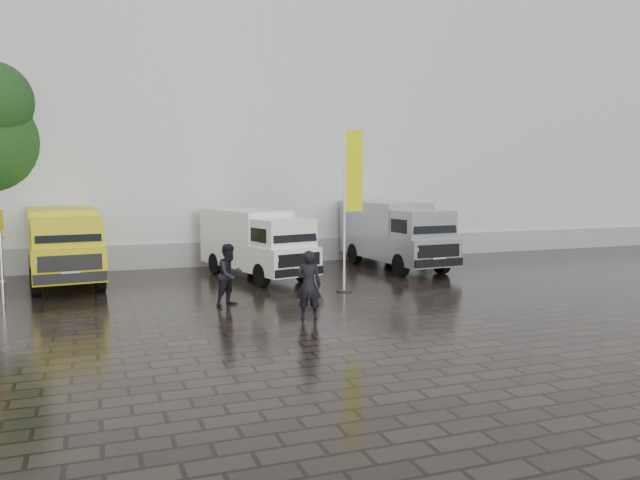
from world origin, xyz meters
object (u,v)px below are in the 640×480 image
object	(u,v)px
van_yellow	(64,247)
van_white	(257,244)
flagpole	(350,197)
person_front	(309,285)
wheelie_bin	(430,245)
person_tent	(230,275)
van_silver	(395,236)

from	to	relation	value
van_yellow	van_white	distance (m)	6.60
van_white	flagpole	size ratio (longest dim) A/B	1.06
flagpole	person_front	size ratio (longest dim) A/B	2.99
wheelie_bin	person_front	distance (m)	13.96
van_white	person_front	bearing A→B (deg)	-108.18
person_tent	van_yellow	bearing A→B (deg)	98.73
van_yellow	person_front	xyz separation A→B (m)	(6.11, -7.83, -0.39)
van_yellow	person_tent	world-z (taller)	van_yellow
van_yellow	van_silver	xyz separation A→B (m)	(12.38, -0.44, 0.04)
van_silver	person_tent	bearing A→B (deg)	-150.69
flagpole	wheelie_bin	xyz separation A→B (m)	(6.95, 6.86, -2.50)
van_yellow	person_tent	size ratio (longest dim) A/B	3.14
wheelie_bin	person_tent	xyz separation A→B (m)	(-11.06, -7.80, 0.36)
van_white	flagpole	distance (m)	4.61
van_white	van_silver	distance (m)	5.85
flagpole	person_tent	world-z (taller)	flagpole
van_silver	person_front	distance (m)	9.70
van_yellow	van_white	bearing A→B (deg)	-12.44
van_white	van_silver	bearing A→B (deg)	-11.04
van_white	flagpole	xyz separation A→B (m)	(2.13, -3.67, 1.80)
wheelie_bin	person_tent	world-z (taller)	person_tent
van_silver	flagpole	world-z (taller)	flagpole
van_silver	flagpole	bearing A→B (deg)	-135.73
flagpole	wheelie_bin	distance (m)	10.08
van_white	person_tent	distance (m)	5.04
van_white	person_tent	size ratio (longest dim) A/B	3.19
van_yellow	flagpole	size ratio (longest dim) A/B	1.04
van_white	person_tent	bearing A→B (deg)	-127.91
wheelie_bin	van_silver	bearing A→B (deg)	-129.80
wheelie_bin	van_white	bearing A→B (deg)	-151.52
van_white	wheelie_bin	bearing A→B (deg)	4.74
van_yellow	flagpole	bearing A→B (deg)	-32.75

